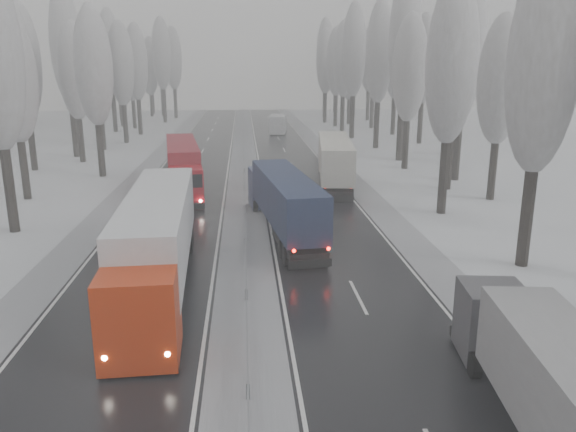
{
  "coord_description": "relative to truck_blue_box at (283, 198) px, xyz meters",
  "views": [
    {
      "loc": [
        0.02,
        -12.18,
        10.52
      ],
      "look_at": [
        2.48,
        18.84,
        2.2
      ],
      "focal_mm": 35.0,
      "sensor_mm": 36.0,
      "label": 1
    }
  ],
  "objects": [
    {
      "name": "tree_25",
      "position": [
        22.34,
        32.07,
        10.2
      ],
      "size": [
        3.6,
        3.6,
        19.44
      ],
      "color": "black",
      "rests_on": "ground"
    },
    {
      "name": "tree_67",
      "position": [
        -22.02,
        43.4,
        8.71
      ],
      "size": [
        3.6,
        3.6,
        17.09
      ],
      "color": "black",
      "rests_on": "ground"
    },
    {
      "name": "truck_blue_box",
      "position": [
        0.0,
        0.0,
        0.0
      ],
      "size": [
        4.29,
        15.65,
        3.98
      ],
      "rotation": [
        0.0,
        0.0,
        0.12
      ],
      "color": "navy",
      "rests_on": "ground"
    },
    {
      "name": "tree_24",
      "position": [
        15.42,
        28.07,
        10.86
      ],
      "size": [
        3.6,
        3.6,
        20.49
      ],
      "color": "black",
      "rests_on": "ground"
    },
    {
      "name": "tree_22",
      "position": [
        14.55,
        22.65,
        7.92
      ],
      "size": [
        3.6,
        3.6,
        15.86
      ],
      "color": "black",
      "rests_on": "ground"
    },
    {
      "name": "tree_69",
      "position": [
        -23.89,
        50.16,
        10.14
      ],
      "size": [
        3.6,
        3.6,
        19.35
      ],
      "color": "black",
      "rests_on": "ground"
    },
    {
      "name": "truck_red_white",
      "position": [
        -6.65,
        -9.37,
        0.33
      ],
      "size": [
        3.61,
        17.81,
        4.54
      ],
      "rotation": [
        0.0,
        0.0,
        0.05
      ],
      "color": "#B92B0A",
      "rests_on": "ground"
    },
    {
      "name": "tree_60",
      "position": [
        -20.22,
        11.25,
        7.27
      ],
      "size": [
        3.6,
        3.6,
        14.84
      ],
      "color": "black",
      "rests_on": "ground"
    },
    {
      "name": "tree_18",
      "position": [
        12.03,
        4.08,
        8.38
      ],
      "size": [
        3.6,
        3.6,
        16.58
      ],
      "color": "black",
      "rests_on": "ground"
    },
    {
      "name": "tree_39",
      "position": [
        19.07,
        97.78,
        8.13
      ],
      "size": [
        3.6,
        3.6,
        16.19
      ],
      "color": "black",
      "rests_on": "ground"
    },
    {
      "name": "tree_72",
      "position": [
        -21.4,
        65.59,
        7.44
      ],
      "size": [
        3.6,
        3.6,
        15.11
      ],
      "color": "black",
      "rests_on": "ground"
    },
    {
      "name": "tree_29",
      "position": [
        21.24,
        53.0,
        9.35
      ],
      "size": [
        3.6,
        3.6,
        18.11
      ],
      "color": "black",
      "rests_on": "ground"
    },
    {
      "name": "tree_73",
      "position": [
        -24.29,
        69.59,
        8.78
      ],
      "size": [
        3.6,
        3.6,
        17.22
      ],
      "color": "black",
      "rests_on": "ground"
    },
    {
      "name": "tree_76",
      "position": [
        -16.52,
        85.77,
        9.63
      ],
      "size": [
        3.6,
        3.6,
        18.55
      ],
      "color": "black",
      "rests_on": "ground"
    },
    {
      "name": "tree_20",
      "position": [
        15.42,
        12.22,
        7.82
      ],
      "size": [
        3.6,
        3.6,
        15.71
      ],
      "color": "black",
      "rests_on": "ground"
    },
    {
      "name": "tree_35",
      "position": [
        22.47,
        77.37,
        9.44
      ],
      "size": [
        3.6,
        3.6,
        18.25
      ],
      "color": "black",
      "rests_on": "ground"
    },
    {
      "name": "tree_71",
      "position": [
        -23.56,
        60.24,
        10.3
      ],
      "size": [
        3.6,
        3.6,
        19.61
      ],
      "color": "black",
      "rests_on": "ground"
    },
    {
      "name": "tree_26",
      "position": [
        15.09,
        38.32,
        9.78
      ],
      "size": [
        3.6,
        3.6,
        18.78
      ],
      "color": "black",
      "rests_on": "ground"
    },
    {
      "name": "tree_31",
      "position": [
        20.0,
        62.75,
        9.65
      ],
      "size": [
        3.6,
        3.6,
        18.58
      ],
      "color": "black",
      "rests_on": "ground"
    },
    {
      "name": "box_truck_distant",
      "position": [
        3.18,
        56.19,
        -0.82
      ],
      "size": [
        3.37,
        8.14,
        2.95
      ],
      "rotation": [
        0.0,
        0.0,
        -0.12
      ],
      "color": "silver",
      "rests_on": "ground"
    },
    {
      "name": "tree_79",
      "position": [
        -22.81,
        96.36,
        8.69
      ],
      "size": [
        3.6,
        3.6,
        17.07
      ],
      "color": "black",
      "rests_on": "ground"
    },
    {
      "name": "tree_34",
      "position": [
        13.26,
        73.37,
        9.05
      ],
      "size": [
        3.6,
        3.6,
        17.63
      ],
      "color": "black",
      "rests_on": "ground"
    },
    {
      "name": "tree_37",
      "position": [
        21.55,
        87.21,
        8.24
      ],
      "size": [
        3.6,
        3.6,
        16.37
      ],
      "color": "black",
      "rests_on": "ground"
    },
    {
      "name": "tree_32",
      "position": [
        14.16,
        66.26,
        8.86
      ],
      "size": [
        3.6,
        3.6,
        17.33
      ],
      "color": "black",
      "rests_on": "ground"
    },
    {
      "name": "tree_75",
      "position": [
        -26.67,
        80.38,
        9.67
      ],
      "size": [
        3.6,
        3.6,
        18.6
      ],
      "color": "black",
      "rests_on": "ground"
    },
    {
      "name": "tree_77",
      "position": [
        -22.14,
        89.77,
        6.94
      ],
      "size": [
        3.6,
        3.6,
        14.32
      ],
      "color": "black",
      "rests_on": "ground"
    },
    {
      "name": "tree_65",
      "position": [
        -22.53,
        33.76,
        10.22
      ],
      "size": [
        3.6,
        3.6,
        19.48
      ],
      "color": "black",
      "rests_on": "ground"
    },
    {
      "name": "tree_78",
      "position": [
        -20.03,
        92.36,
        10.27
      ],
      "size": [
        3.6,
        3.6,
        19.55
      ],
      "color": "black",
      "rests_on": "ground"
    },
    {
      "name": "tree_21",
      "position": [
        17.65,
        16.22,
        9.68
      ],
      "size": [
        3.6,
        3.6,
        18.62
      ],
      "color": "black",
      "rests_on": "ground"
    },
    {
      "name": "tree_66",
      "position": [
        -20.63,
        39.4,
        7.51
      ],
      "size": [
        3.6,
        3.6,
        15.23
      ],
      "color": "black",
      "rests_on": "ground"
    },
    {
      "name": "tree_63",
      "position": [
        -24.32,
        24.78,
        8.57
      ],
      "size": [
        3.6,
        3.6,
        16.88
      ],
      "color": "black",
      "rests_on": "ground"
    },
    {
      "name": "carriageway_right",
      "position": [
        2.78,
        7.05,
        -2.31
      ],
      "size": [
        7.5,
        200.0,
        0.03
      ],
      "primitive_type": "cube",
      "color": "black",
      "rests_on": "ground"
    },
    {
      "name": "truck_cream_box",
      "position": [
        5.71,
        14.83,
        0.17
      ],
      "size": [
        4.52,
        16.81,
        4.27
      ],
      "rotation": [
        0.0,
        0.0,
        -0.12
      ],
      "color": "beige",
      "rests_on": "ground"
    },
    {
      "name": "tree_16",
      "position": [
        12.56,
        -7.28,
        8.34
      ],
      "size": [
        3.6,
        3.6,
        16.53
      ],
      "color": "black",
      "rests_on": "ground"
    },
    {
      "name": "tree_74",
      "position": [
        -17.55,
        76.38,
        10.35
      ],
      "size": [
        3.6,
        3.6,
        19.68
      ],
      "color": "black",
      "rests_on": "ground"
    },
    {
      "name": "tree_23",
      "position": [
        20.83,
        26.65,
        6.44
      ],
      "size": [
        3.6,
        3.6,
        13.55
      ],
      "color": "black",
      "rests_on": "ground"
    },
    {
      "name": "tree_28",
      "position": [
        13.87,
        49.0,
        10.31
      ],
      "size": [
        3.6,
        3.6,
        19.62
      ],
      "color": "black",
      "rests_on": "ground"
    },
    {
      "name": "tree_62",
      "position": [
        -16.42,
        20.78,
        8.03
      ],
      "size": [
        3.6,
        3.6,
        16.04
      ],
      "color": "black",
      "rests_on": "ground"
    },
    {
      "name": "median_slush",
      "position": [
        -2.47,
        7.05,
        -2.3
      ],
      "size": [
        3.0,
        200.0,
        0.04
      ],
      "primitive_type": "cube",
      "color": "#A8AAB0",
      "rests_on": "ground"
    },
    {
      "name": "tree_27",
      "position": [
        22.24,
        42.32,
        9.04
      ],
      "size": [
        3.6,
        3.6,
        17.62
      ],
      "color": "black",
      "rests_on": "ground"
    },
    {
      "name": "tree_36",
      "position": [
        14.56,
        83.21,
        10.7
      ],
      "size": [
        3.6,
        3.6,
        20.23
      ],
      "color": "black",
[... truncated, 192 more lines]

